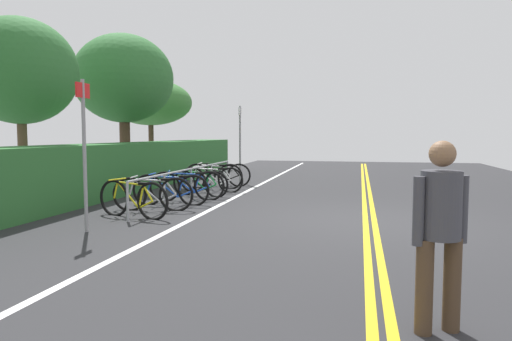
{
  "coord_description": "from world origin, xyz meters",
  "views": [
    {
      "loc": [
        -8.74,
        0.2,
        1.61
      ],
      "look_at": [
        1.19,
        2.43,
        0.81
      ],
      "focal_mm": 32.49,
      "sensor_mm": 36.0,
      "label": 1
    }
  ],
  "objects_px": {
    "tree_far_right": "(124,79)",
    "bicycle_3": "(187,186)",
    "bicycle_4": "(200,183)",
    "bicycle_2": "(171,190)",
    "pedestrian": "(440,225)",
    "sign_post_near": "(84,142)",
    "sign_post_far": "(240,137)",
    "tree_mid": "(20,71)",
    "bicycle_6": "(213,176)",
    "bicycle_1": "(153,194)",
    "bicycle_7": "(222,175)",
    "bicycle_5": "(211,179)",
    "bicycle_0": "(133,199)",
    "tree_extra": "(150,103)",
    "bike_rack": "(191,175)"
  },
  "relations": [
    {
      "from": "tree_far_right",
      "to": "bicycle_3",
      "type": "bearing_deg",
      "value": -133.18
    },
    {
      "from": "bicycle_4",
      "to": "bicycle_2",
      "type": "bearing_deg",
      "value": 175.41
    },
    {
      "from": "bicycle_2",
      "to": "pedestrian",
      "type": "xyz_separation_m",
      "value": [
        -5.84,
        -4.8,
        0.54
      ]
    },
    {
      "from": "sign_post_near",
      "to": "sign_post_far",
      "type": "height_order",
      "value": "sign_post_far"
    },
    {
      "from": "tree_mid",
      "to": "tree_far_right",
      "type": "xyz_separation_m",
      "value": [
        4.05,
        -0.47,
        0.27
      ]
    },
    {
      "from": "bicycle_2",
      "to": "tree_far_right",
      "type": "distance_m",
      "value": 5.84
    },
    {
      "from": "bicycle_6",
      "to": "sign_post_near",
      "type": "xyz_separation_m",
      "value": [
        -6.26,
        0.17,
        1.12
      ]
    },
    {
      "from": "tree_mid",
      "to": "bicycle_6",
      "type": "bearing_deg",
      "value": -46.32
    },
    {
      "from": "bicycle_1",
      "to": "bicycle_4",
      "type": "bearing_deg",
      "value": -4.6
    },
    {
      "from": "bicycle_6",
      "to": "bicycle_7",
      "type": "distance_m",
      "value": 0.67
    },
    {
      "from": "bicycle_5",
      "to": "sign_post_near",
      "type": "bearing_deg",
      "value": 176.07
    },
    {
      "from": "bicycle_0",
      "to": "tree_extra",
      "type": "distance_m",
      "value": 10.87
    },
    {
      "from": "bicycle_6",
      "to": "tree_mid",
      "type": "bearing_deg",
      "value": 133.68
    },
    {
      "from": "bicycle_2",
      "to": "bicycle_7",
      "type": "distance_m",
      "value": 3.95
    },
    {
      "from": "bicycle_0",
      "to": "bicycle_7",
      "type": "relative_size",
      "value": 0.92
    },
    {
      "from": "bicycle_1",
      "to": "sign_post_far",
      "type": "xyz_separation_m",
      "value": [
        5.87,
        -0.36,
        1.15
      ]
    },
    {
      "from": "bicycle_4",
      "to": "sign_post_far",
      "type": "relative_size",
      "value": 0.64
    },
    {
      "from": "bicycle_6",
      "to": "bicycle_3",
      "type": "bearing_deg",
      "value": -176.45
    },
    {
      "from": "bicycle_1",
      "to": "tree_mid",
      "type": "height_order",
      "value": "tree_mid"
    },
    {
      "from": "bicycle_4",
      "to": "bicycle_5",
      "type": "distance_m",
      "value": 0.86
    },
    {
      "from": "bicycle_1",
      "to": "tree_far_right",
      "type": "height_order",
      "value": "tree_far_right"
    },
    {
      "from": "pedestrian",
      "to": "tree_far_right",
      "type": "xyz_separation_m",
      "value": [
        9.7,
        8.0,
        2.46
      ]
    },
    {
      "from": "bicycle_4",
      "to": "pedestrian",
      "type": "relative_size",
      "value": 1.05
    },
    {
      "from": "pedestrian",
      "to": "tree_extra",
      "type": "relative_size",
      "value": 0.41
    },
    {
      "from": "sign_post_far",
      "to": "bicycle_1",
      "type": "bearing_deg",
      "value": 176.48
    },
    {
      "from": "bike_rack",
      "to": "bicycle_7",
      "type": "bearing_deg",
      "value": 0.54
    },
    {
      "from": "bicycle_6",
      "to": "pedestrian",
      "type": "bearing_deg",
      "value": -151.98
    },
    {
      "from": "bicycle_5",
      "to": "bike_rack",
      "type": "bearing_deg",
      "value": 174.32
    },
    {
      "from": "bicycle_0",
      "to": "sign_post_far",
      "type": "distance_m",
      "value": 6.81
    },
    {
      "from": "bicycle_6",
      "to": "bicycle_1",
      "type": "bearing_deg",
      "value": 179.77
    },
    {
      "from": "bicycle_1",
      "to": "bicycle_6",
      "type": "bearing_deg",
      "value": -0.23
    },
    {
      "from": "bicycle_6",
      "to": "tree_far_right",
      "type": "xyz_separation_m",
      "value": [
        0.59,
        3.15,
        2.98
      ]
    },
    {
      "from": "bicycle_1",
      "to": "bicycle_6",
      "type": "distance_m",
      "value": 4.06
    },
    {
      "from": "bicycle_5",
      "to": "bicycle_7",
      "type": "xyz_separation_m",
      "value": [
        1.48,
        0.15,
        0.0
      ]
    },
    {
      "from": "tree_extra",
      "to": "bicycle_0",
      "type": "bearing_deg",
      "value": -156.55
    },
    {
      "from": "bicycle_2",
      "to": "bicycle_4",
      "type": "height_order",
      "value": "bicycle_2"
    },
    {
      "from": "bike_rack",
      "to": "tree_extra",
      "type": "xyz_separation_m",
      "value": [
        6.86,
        4.33,
        2.31
      ]
    },
    {
      "from": "bicycle_7",
      "to": "tree_extra",
      "type": "height_order",
      "value": "tree_extra"
    },
    {
      "from": "bicycle_4",
      "to": "tree_far_right",
      "type": "height_order",
      "value": "tree_far_right"
    },
    {
      "from": "bicycle_3",
      "to": "bicycle_6",
      "type": "bearing_deg",
      "value": 3.55
    },
    {
      "from": "tree_mid",
      "to": "pedestrian",
      "type": "bearing_deg",
      "value": -123.66
    },
    {
      "from": "bicycle_2",
      "to": "tree_mid",
      "type": "height_order",
      "value": "tree_mid"
    },
    {
      "from": "bicycle_4",
      "to": "sign_post_far",
      "type": "distance_m",
      "value": 3.67
    },
    {
      "from": "bicycle_1",
      "to": "bicycle_2",
      "type": "relative_size",
      "value": 0.96
    },
    {
      "from": "bicycle_6",
      "to": "sign_post_far",
      "type": "relative_size",
      "value": 0.7
    },
    {
      "from": "bicycle_4",
      "to": "tree_mid",
      "type": "bearing_deg",
      "value": 115.33
    },
    {
      "from": "bicycle_7",
      "to": "sign_post_near",
      "type": "height_order",
      "value": "sign_post_near"
    },
    {
      "from": "sign_post_near",
      "to": "sign_post_far",
      "type": "relative_size",
      "value": 0.98
    },
    {
      "from": "bike_rack",
      "to": "bicycle_6",
      "type": "xyz_separation_m",
      "value": [
        2.05,
        0.08,
        -0.21
      ]
    },
    {
      "from": "sign_post_near",
      "to": "bicycle_5",
      "type": "bearing_deg",
      "value": -3.93
    }
  ]
}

